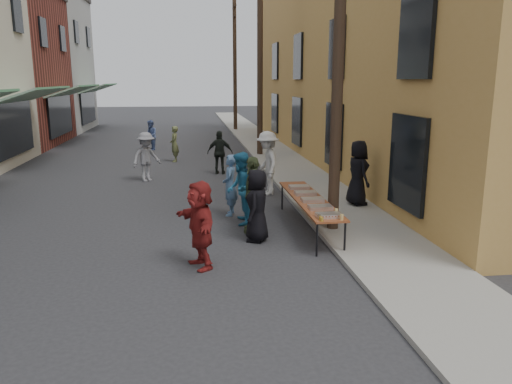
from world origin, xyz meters
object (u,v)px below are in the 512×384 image
object	(u,v)px
utility_pole_far	(235,64)
guest_front_c	(241,189)
utility_pole_mid	(260,56)
server	(358,173)
catering_tray_sausage	(328,215)
utility_pole_near	(339,32)
serving_table	(309,200)
guest_front_a	(257,205)

from	to	relation	value
utility_pole_far	guest_front_c	world-z (taller)	utility_pole_far
utility_pole_far	utility_pole_mid	bearing A→B (deg)	-90.00
guest_front_c	utility_pole_far	bearing A→B (deg)	-178.48
guest_front_c	server	size ratio (longest dim) A/B	1.00
catering_tray_sausage	guest_front_c	world-z (taller)	guest_front_c
utility_pole_near	guest_front_c	bearing A→B (deg)	155.12
serving_table	guest_front_a	distance (m)	1.52
catering_tray_sausage	guest_front_a	bearing A→B (deg)	145.00
utility_pole_far	catering_tray_sausage	bearing A→B (deg)	-91.13
catering_tray_sausage	guest_front_a	size ratio (longest dim) A/B	0.31
utility_pole_mid	guest_front_c	xyz separation A→B (m)	(-2.06, -11.05, -3.61)
catering_tray_sausage	server	size ratio (longest dim) A/B	0.28
guest_front_a	serving_table	bearing A→B (deg)	136.86
utility_pole_mid	guest_front_a	world-z (taller)	utility_pole_mid
utility_pole_near	utility_pole_far	size ratio (longest dim) A/B	1.00
guest_front_c	guest_front_a	bearing A→B (deg)	15.61
utility_pole_near	guest_front_c	size ratio (longest dim) A/B	5.04
guest_front_a	guest_front_c	size ratio (longest dim) A/B	0.90
server	serving_table	bearing A→B (deg)	125.94
catering_tray_sausage	utility_pole_far	bearing A→B (deg)	88.87
server	guest_front_c	bearing A→B (deg)	99.89
serving_table	guest_front_c	size ratio (longest dim) A/B	2.24
utility_pole_far	guest_front_c	xyz separation A→B (m)	(-2.06, -23.05, -3.61)
serving_table	server	bearing A→B (deg)	44.91
utility_pole_far	guest_front_c	size ratio (longest dim) A/B	5.04
utility_pole_near	serving_table	distance (m)	3.83
catering_tray_sausage	guest_front_a	xyz separation A→B (m)	(-1.34, 0.94, 0.01)
utility_pole_far	guest_front_a	distance (m)	24.75
utility_pole_near	serving_table	world-z (taller)	utility_pole_near
utility_pole_mid	serving_table	bearing A→B (deg)	-92.45
utility_pole_near	server	size ratio (longest dim) A/B	5.06
serving_table	guest_front_c	distance (m)	1.70
utility_pole_mid	catering_tray_sausage	xyz separation A→B (m)	(-0.50, -13.34, -3.71)
utility_pole_near	catering_tray_sausage	world-z (taller)	utility_pole_near
catering_tray_sausage	guest_front_c	bearing A→B (deg)	124.13
server	guest_front_a	bearing A→B (deg)	119.59
utility_pole_near	guest_front_c	world-z (taller)	utility_pole_near
utility_pole_far	catering_tray_sausage	distance (m)	25.62
catering_tray_sausage	server	xyz separation A→B (m)	(1.80, 3.44, 0.20)
guest_front_a	utility_pole_near	bearing A→B (deg)	121.34
serving_table	catering_tray_sausage	bearing A→B (deg)	-90.00
utility_pole_near	catering_tray_sausage	size ratio (longest dim) A/B	18.00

